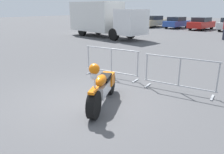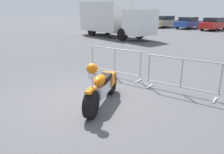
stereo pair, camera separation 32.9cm
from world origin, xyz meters
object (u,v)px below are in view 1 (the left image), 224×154
parked_car_blue (177,22)px  parked_car_red (201,23)px  crowd_barrier_near (111,62)px  box_truck (102,18)px  motorcycle (103,87)px  parked_car_tan (154,21)px  crowd_barrier_far (179,74)px  parked_car_yellow (133,21)px

parked_car_blue → parked_car_red: parked_car_red is taller
crowd_barrier_near → box_truck: 12.11m
motorcycle → parked_car_tan: 25.71m
crowd_barrier_far → box_truck: (-10.39, 9.16, 1.08)m
motorcycle → parked_car_red: size_ratio=0.48×
crowd_barrier_near → parked_car_red: (-2.74, 21.52, 0.17)m
motorcycle → crowd_barrier_far: (1.27, 2.06, 0.07)m
motorcycle → parked_car_red: (-4.01, 23.59, 0.24)m
box_truck → parked_car_blue: box_truck is taller
parked_car_tan → parked_car_yellow: bearing=99.0°
parked_car_yellow → parked_car_blue: 6.26m
parked_car_yellow → parked_car_tan: (3.13, 0.08, -0.02)m
parked_car_tan → parked_car_blue: (3.13, 0.28, -0.05)m
crowd_barrier_far → parked_car_yellow: (-14.65, 21.43, 0.22)m
box_truck → parked_car_red: size_ratio=1.81×
crowd_barrier_far → box_truck: size_ratio=0.28×
box_truck → parked_car_red: 13.41m
parked_car_yellow → crowd_barrier_near: bearing=-143.0°
motorcycle → crowd_barrier_near: motorcycle is taller
motorcycle → box_truck: 14.51m
crowd_barrier_far → parked_car_blue: 23.36m
crowd_barrier_far → parked_car_red: 22.16m
crowd_barrier_near → parked_car_blue: (-5.87, 21.80, 0.16)m
parked_car_yellow → parked_car_tan: 3.13m
motorcycle → crowd_barrier_near: size_ratio=0.97×
box_truck → crowd_barrier_far: bearing=-31.2°
crowd_barrier_near → parked_car_tan: 23.32m
parked_car_red → motorcycle: bearing=-162.8°
crowd_barrier_near → motorcycle: bearing=-58.4°
crowd_barrier_far → parked_car_yellow: size_ratio=0.47×
parked_car_tan → crowd_barrier_far: bearing=-144.3°
crowd_barrier_near → box_truck: bearing=130.6°
parked_car_tan → parked_car_red: bearing=-82.4°
parked_car_yellow → motorcycle: bearing=-142.8°
parked_car_yellow → parked_car_red: parked_car_yellow is taller
crowd_barrier_near → parked_car_yellow: bearing=119.5°
motorcycle → parked_car_tan: size_ratio=0.46×
crowd_barrier_near → parked_car_yellow: size_ratio=0.47×
motorcycle → parked_car_red: bearing=165.7°
parked_car_red → parked_car_yellow: bearing=98.1°
motorcycle → crowd_barrier_near: bearing=-172.4°
crowd_barrier_near → parked_car_yellow: parked_car_yellow is taller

